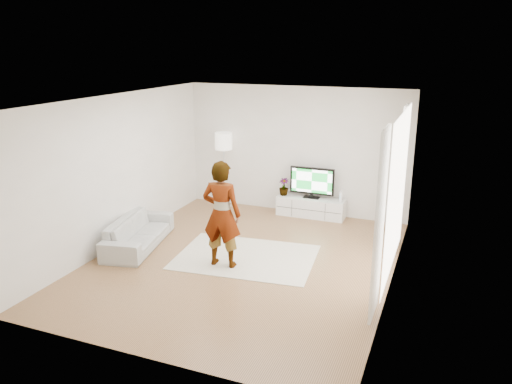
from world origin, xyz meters
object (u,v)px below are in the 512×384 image
at_px(media_console, 311,207).
at_px(player, 222,214).
at_px(television, 312,182).
at_px(rug, 246,257).
at_px(floor_lamp, 224,145).
at_px(sofa, 138,232).

xyz_separation_m(media_console, player, (-0.72, -3.03, 0.72)).
bearing_deg(media_console, television, 90.00).
distance_m(television, player, 3.14).
height_order(media_console, rug, media_console).
xyz_separation_m(rug, floor_lamp, (-1.59, 2.51, 1.47)).
relative_size(television, sofa, 0.52).
bearing_deg(rug, sofa, -172.98).
relative_size(rug, floor_lamp, 1.39).
bearing_deg(sofa, player, -108.03).
height_order(media_console, player, player).
height_order(media_console, sofa, sofa).
distance_m(media_console, sofa, 3.80).
bearing_deg(floor_lamp, media_console, 1.81).
height_order(rug, player, player).
xyz_separation_m(media_console, television, (0.00, 0.03, 0.58)).
bearing_deg(floor_lamp, sofa, -99.96).
bearing_deg(media_console, rug, -100.42).
distance_m(player, sofa, 1.95).
bearing_deg(media_console, floor_lamp, -178.19).
bearing_deg(player, floor_lamp, -68.76).
height_order(rug, sofa, sofa).
bearing_deg(sofa, media_console, -53.82).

